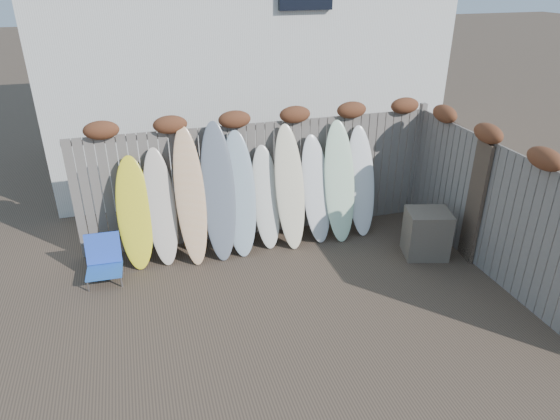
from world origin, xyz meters
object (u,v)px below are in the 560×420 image
object	(u,v)px
lattice_panel	(462,191)
surfboard_0	(135,213)
beach_chair	(104,260)
wooden_crate	(427,233)

from	to	relation	value
lattice_panel	surfboard_0	bearing A→B (deg)	179.22
beach_chair	lattice_panel	xyz separation A→B (m)	(5.67, -0.61, 0.66)
beach_chair	lattice_panel	bearing A→B (deg)	-6.18
wooden_crate	surfboard_0	world-z (taller)	surfboard_0
wooden_crate	surfboard_0	xyz separation A→B (m)	(-4.47, 1.11, 0.47)
lattice_panel	surfboard_0	xyz separation A→B (m)	(-5.14, 0.94, -0.12)
wooden_crate	lattice_panel	xyz separation A→B (m)	(0.67, 0.17, 0.59)
surfboard_0	lattice_panel	bearing A→B (deg)	-7.51
surfboard_0	beach_chair	bearing A→B (deg)	-144.84
beach_chair	lattice_panel	size ratio (longest dim) A/B	0.35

